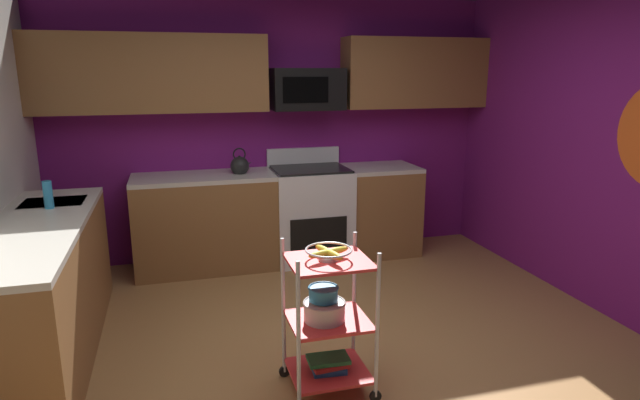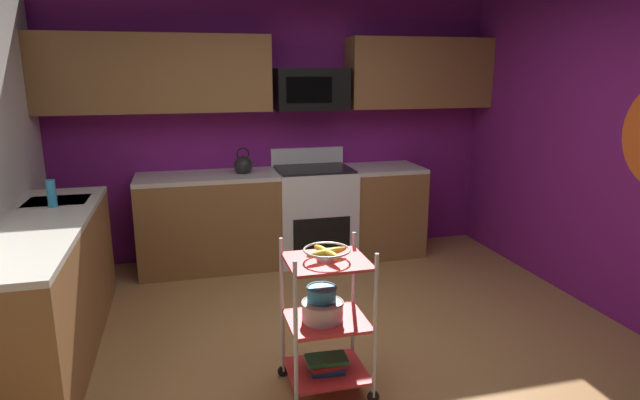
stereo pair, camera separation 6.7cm
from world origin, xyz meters
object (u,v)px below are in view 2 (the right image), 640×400
at_px(fruit_bowl, 327,252).
at_px(dish_soap_bottle, 52,193).
at_px(oven_range, 314,213).
at_px(mixing_bowl_small, 322,293).
at_px(book_stack, 326,363).
at_px(kettle, 243,165).
at_px(mixing_bowl_large, 323,310).
at_px(microwave, 311,89).
at_px(rolling_cart, 327,320).

height_order(fruit_bowl, dish_soap_bottle, dish_soap_bottle).
relative_size(oven_range, mixing_bowl_small, 6.04).
xyz_separation_m(fruit_bowl, book_stack, (0.00, 0.00, -0.71)).
distance_m(fruit_bowl, kettle, 2.29).
xyz_separation_m(fruit_bowl, mixing_bowl_large, (-0.03, -0.00, -0.36)).
bearing_deg(microwave, dish_soap_bottle, -153.83).
bearing_deg(mixing_bowl_small, kettle, 94.62).
xyz_separation_m(oven_range, microwave, (-0.00, 0.10, 1.22)).
height_order(mixing_bowl_small, book_stack, mixing_bowl_small).
xyz_separation_m(oven_range, mixing_bowl_small, (-0.51, -2.26, 0.14)).
bearing_deg(microwave, mixing_bowl_large, -102.05).
distance_m(rolling_cart, mixing_bowl_small, 0.17).
relative_size(microwave, kettle, 2.65).
bearing_deg(book_stack, microwave, 78.52).
height_order(oven_range, book_stack, oven_range).
bearing_deg(mixing_bowl_large, kettle, 94.55).
distance_m(mixing_bowl_large, dish_soap_bottle, 2.18).
bearing_deg(rolling_cart, microwave, 78.52).
distance_m(mixing_bowl_small, dish_soap_bottle, 2.15).
xyz_separation_m(oven_range, mixing_bowl_large, (-0.51, -2.29, 0.04)).
bearing_deg(book_stack, fruit_bowl, -135.00).
bearing_deg(mixing_bowl_large, book_stack, 0.00).
bearing_deg(mixing_bowl_small, rolling_cart, -44.89).
bearing_deg(fruit_bowl, mixing_bowl_large, -180.00).
bearing_deg(oven_range, book_stack, -102.00).
xyz_separation_m(rolling_cart, book_stack, (0.00, 0.00, -0.28)).
distance_m(oven_range, mixing_bowl_large, 2.34).
bearing_deg(mixing_bowl_small, oven_range, 77.29).
bearing_deg(dish_soap_bottle, book_stack, -37.98).
bearing_deg(fruit_bowl, microwave, 78.52).
bearing_deg(dish_soap_bottle, fruit_bowl, -37.98).
xyz_separation_m(oven_range, book_stack, (-0.49, -2.29, -0.31)).
relative_size(rolling_cart, mixing_bowl_small, 5.03).
height_order(mixing_bowl_small, kettle, kettle).
relative_size(rolling_cart, mixing_bowl_large, 3.63).
bearing_deg(kettle, microwave, 8.91).
bearing_deg(kettle, rolling_cart, -84.82).
bearing_deg(microwave, fruit_bowl, -101.48).
bearing_deg(dish_soap_bottle, oven_range, 23.90).
bearing_deg(book_stack, mixing_bowl_large, -180.00).
bearing_deg(mixing_bowl_small, dish_soap_bottle, 142.13).
bearing_deg(fruit_bowl, dish_soap_bottle, 142.02).
distance_m(mixing_bowl_small, book_stack, 0.45).
xyz_separation_m(mixing_bowl_large, dish_soap_bottle, (-1.67, 1.32, 0.50)).
height_order(microwave, rolling_cart, microwave).
xyz_separation_m(oven_range, fruit_bowl, (-0.49, -2.29, 0.40)).
relative_size(book_stack, kettle, 0.96).
relative_size(rolling_cart, book_stack, 3.60).
bearing_deg(kettle, fruit_bowl, -84.82).
bearing_deg(fruit_bowl, mixing_bowl_small, 135.11).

